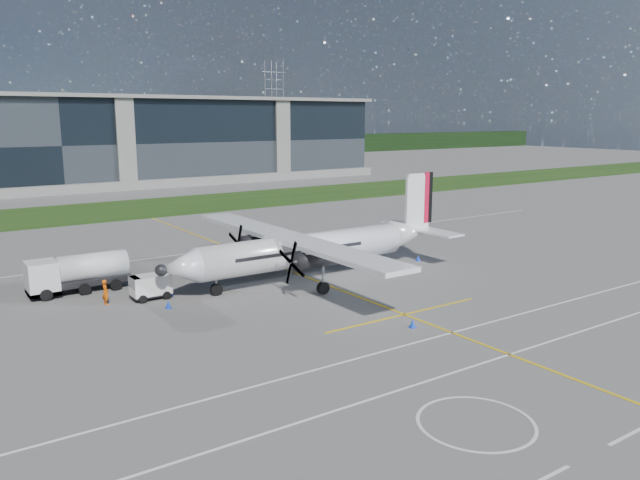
# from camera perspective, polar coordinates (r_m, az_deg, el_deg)

# --- Properties ---
(ground) EXTENTS (400.00, 400.00, 0.00)m
(ground) POSITION_cam_1_polar(r_m,az_deg,el_deg) (77.64, -17.42, 1.81)
(ground) COLOR #5A5856
(ground) RESTS_ON ground
(grass_strip) EXTENTS (400.00, 18.00, 0.04)m
(grass_strip) POSITION_cam_1_polar(r_m,az_deg,el_deg) (85.25, -19.02, 2.52)
(grass_strip) COLOR #1F3E10
(grass_strip) RESTS_ON ground
(terminal_building) EXTENTS (120.00, 20.00, 15.00)m
(terminal_building) POSITION_cam_1_polar(r_m,az_deg,el_deg) (115.67, -23.59, 8.06)
(terminal_building) COLOR black
(terminal_building) RESTS_ON ground
(pylon_east) EXTENTS (9.00, 4.60, 30.00)m
(pylon_east) POSITION_cam_1_polar(r_m,az_deg,el_deg) (212.45, -4.20, 12.00)
(pylon_east) COLOR gray
(pylon_east) RESTS_ON ground
(yellow_taxiway_centerline) EXTENTS (0.20, 70.00, 0.01)m
(yellow_taxiway_centerline) POSITION_cam_1_polar(r_m,az_deg,el_deg) (51.60, -4.24, -2.26)
(yellow_taxiway_centerline) COLOR yellow
(yellow_taxiway_centerline) RESTS_ON ground
(white_lane_line) EXTENTS (90.00, 0.15, 0.01)m
(white_lane_line) POSITION_cam_1_polar(r_m,az_deg,el_deg) (31.80, 13.47, -11.28)
(white_lane_line) COLOR white
(white_lane_line) RESTS_ON ground
(turboprop_aircraft) EXTENTS (23.98, 24.87, 7.46)m
(turboprop_aircraft) POSITION_cam_1_polar(r_m,az_deg,el_deg) (46.29, -0.59, 0.92)
(turboprop_aircraft) COLOR white
(turboprop_aircraft) RESTS_ON ground
(fuel_tanker_truck) EXTENTS (7.07, 2.30, 2.65)m
(fuel_tanker_truck) POSITION_cam_1_polar(r_m,az_deg,el_deg) (46.29, -21.83, -2.94)
(fuel_tanker_truck) COLOR silver
(fuel_tanker_truck) RESTS_ON ground
(baggage_tug) EXTENTS (2.71, 1.62, 1.62)m
(baggage_tug) POSITION_cam_1_polar(r_m,az_deg,el_deg) (43.32, -15.22, -4.16)
(baggage_tug) COLOR white
(baggage_tug) RESTS_ON ground
(ground_crew_person) EXTENTS (0.62, 0.82, 1.92)m
(ground_crew_person) POSITION_cam_1_polar(r_m,az_deg,el_deg) (42.79, -19.04, -4.37)
(ground_crew_person) COLOR #F25907
(ground_crew_person) RESTS_ON ground
(safety_cone_nose_port) EXTENTS (0.36, 0.36, 0.50)m
(safety_cone_nose_port) POSITION_cam_1_polar(r_m,az_deg,el_deg) (41.09, -13.70, -5.74)
(safety_cone_nose_port) COLOR #0C39D6
(safety_cone_nose_port) RESTS_ON ground
(safety_cone_tail) EXTENTS (0.36, 0.36, 0.50)m
(safety_cone_tail) POSITION_cam_1_polar(r_m,az_deg,el_deg) (53.45, 8.96, -1.63)
(safety_cone_tail) COLOR #0C39D6
(safety_cone_tail) RESTS_ON ground
(safety_cone_portwing) EXTENTS (0.36, 0.36, 0.50)m
(safety_cone_portwing) POSITION_cam_1_polar(r_m,az_deg,el_deg) (36.78, 8.46, -7.55)
(safety_cone_portwing) COLOR #0C39D6
(safety_cone_portwing) RESTS_ON ground
(safety_cone_stbdwing) EXTENTS (0.36, 0.36, 0.50)m
(safety_cone_stbdwing) POSITION_cam_1_polar(r_m,az_deg,el_deg) (56.32, -8.89, -0.97)
(safety_cone_stbdwing) COLOR #0C39D6
(safety_cone_stbdwing) RESTS_ON ground
(safety_cone_nose_stbd) EXTENTS (0.36, 0.36, 0.50)m
(safety_cone_nose_stbd) POSITION_cam_1_polar(r_m,az_deg,el_deg) (43.80, -13.55, -4.67)
(safety_cone_nose_stbd) COLOR #0C39D6
(safety_cone_nose_stbd) RESTS_ON ground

